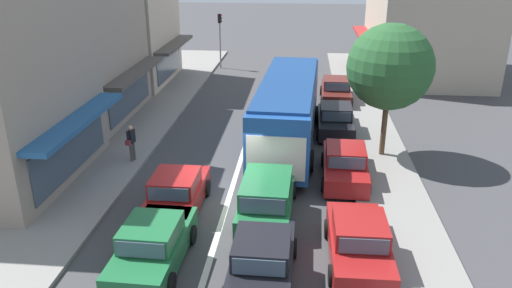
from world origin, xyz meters
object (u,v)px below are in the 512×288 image
Objects in this scene: city_bus at (288,107)px; pedestrian_with_handbag_near at (131,141)px; parked_sedan_kerb_second at (345,165)px; parked_sedan_kerb_rear at (336,91)px; sedan_behind_bus_mid at (176,194)px; sedan_adjacent_lane_trail at (262,261)px; parked_sedan_kerb_third at (335,120)px; wagon_behind_bus_near at (267,197)px; traffic_light_downstreet at (220,32)px; street_tree_right at (390,67)px; parked_sedan_kerb_front at (359,242)px; sedan_adjacent_lane_lead at (153,246)px.

city_bus is 6.72× the size of pedestrian_with_handbag_near.
parked_sedan_kerb_second and parked_sedan_kerb_rear have the same top height.
city_bus is 7.37m from pedestrian_with_handbag_near.
parked_sedan_kerb_second is (2.49, -3.71, -1.22)m from city_bus.
sedan_behind_bus_mid is at bearing -152.67° from parked_sedan_kerb_second.
sedan_adjacent_lane_trail is 1.00× the size of parked_sedan_kerb_third.
sedan_adjacent_lane_trail is 0.93× the size of wagon_behind_bus_near.
traffic_light_downstreet reaches higher than sedan_adjacent_lane_trail.
street_tree_right reaches higher than parked_sedan_kerb_second.
sedan_adjacent_lane_trail and parked_sedan_kerb_front have the same top height.
city_bus is 2.59× the size of parked_sedan_kerb_rear.
pedestrian_with_handbag_near reaches higher than parked_sedan_kerb_front.
sedan_behind_bus_mid is 0.99× the size of sedan_adjacent_lane_lead.
parked_sedan_kerb_front is 17.00m from parked_sedan_kerb_rear.
traffic_light_downstreet is (-5.80, 15.80, 0.97)m from city_bus.
sedan_adjacent_lane_trail is 7.57m from parked_sedan_kerb_second.
parked_sedan_kerb_third and parked_sedan_kerb_rear have the same top height.
parked_sedan_kerb_front is 1.00× the size of traffic_light_downstreet.
sedan_adjacent_lane_lead is at bearing -116.29° from parked_sedan_kerb_third.
sedan_adjacent_lane_trail is at bearing -115.89° from street_tree_right.
wagon_behind_bus_near is 0.75× the size of street_tree_right.
sedan_behind_bus_mid is 1.00× the size of sedan_adjacent_lane_trail.
parked_sedan_kerb_third is 16.24m from traffic_light_downstreet.
sedan_adjacent_lane_lead is at bearing 171.56° from sedan_adjacent_lane_trail.
sedan_adjacent_lane_trail is (-0.32, -10.74, -1.22)m from city_bus.
parked_sedan_kerb_second is 21.31m from traffic_light_downstreet.
traffic_light_downstreet is at bearing 95.19° from sedan_behind_bus_mid.
sedan_behind_bus_mid and sedan_adjacent_lane_trail have the same top height.
wagon_behind_bus_near reaches higher than parked_sedan_kerb_front.
wagon_behind_bus_near is 1.08× the size of parked_sedan_kerb_rear.
parked_sedan_kerb_rear is at bearing 65.86° from sedan_behind_bus_mid.
wagon_behind_bus_near is 3.85m from parked_sedan_kerb_front.
pedestrian_with_handbag_near is at bearing 144.62° from parked_sedan_kerb_front.
pedestrian_with_handbag_near is at bearing -156.40° from city_bus.
traffic_light_downstreet reaches higher than pedestrian_with_handbag_near.
parked_sedan_kerb_third is 1.00× the size of parked_sedan_kerb_rear.
sedan_adjacent_lane_trail is 0.70× the size of street_tree_right.
street_tree_right is at bearing -13.92° from city_bus.
parked_sedan_kerb_rear is (3.06, 18.26, 0.00)m from sedan_adjacent_lane_trail.
parked_sedan_kerb_third is 2.59× the size of pedestrian_with_handbag_near.
parked_sedan_kerb_rear is (2.74, 7.53, -1.22)m from city_bus.
street_tree_right is (4.82, 5.93, 3.41)m from wagon_behind_bus_near.
city_bus is 16.86m from traffic_light_downstreet.
city_bus is 2.61× the size of traffic_light_downstreet.
sedan_adjacent_lane_trail and parked_sedan_kerb_rear have the same top height.
city_bus is 2.60× the size of sedan_adjacent_lane_trail.
sedan_adjacent_lane_lead is at bearing -85.23° from traffic_light_downstreet.
sedan_adjacent_lane_lead is (0.11, -3.31, 0.00)m from sedan_behind_bus_mid.
parked_sedan_kerb_second is at bearing 46.87° from sedan_adjacent_lane_lead.
parked_sedan_kerb_third is at bearing 55.37° from sedan_behind_bus_mid.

